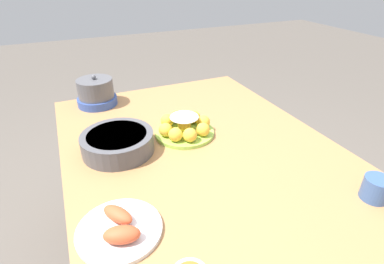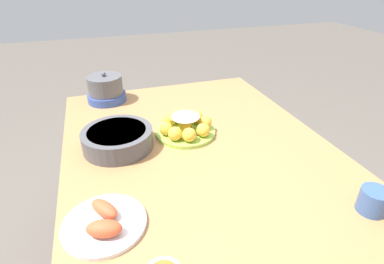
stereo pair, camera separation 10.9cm
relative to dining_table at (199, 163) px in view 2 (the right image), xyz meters
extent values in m
cylinder|color=#A87547|center=(0.68, -0.50, -0.31)|extent=(0.06, 0.06, 0.74)
cylinder|color=#A87547|center=(0.68, 0.50, -0.31)|extent=(0.06, 0.06, 0.74)
cube|color=#A87547|center=(0.00, 0.00, 0.07)|extent=(1.45, 1.09, 0.03)
cylinder|color=#99CC4C|center=(0.12, 0.02, 0.09)|extent=(0.26, 0.26, 0.02)
sphere|color=yellow|center=(0.21, 0.02, 0.13)|extent=(0.06, 0.06, 0.06)
sphere|color=yellow|center=(0.19, 0.08, 0.13)|extent=(0.06, 0.06, 0.06)
sphere|color=yellow|center=(0.11, 0.11, 0.13)|extent=(0.06, 0.06, 0.06)
sphere|color=yellow|center=(0.06, 0.09, 0.13)|extent=(0.06, 0.06, 0.06)
sphere|color=yellow|center=(0.03, 0.03, 0.13)|extent=(0.06, 0.06, 0.06)
sphere|color=yellow|center=(0.05, -0.04, 0.13)|extent=(0.06, 0.06, 0.06)
sphere|color=yellow|center=(0.11, -0.07, 0.13)|extent=(0.06, 0.06, 0.06)
sphere|color=yellow|center=(0.18, -0.05, 0.13)|extent=(0.06, 0.06, 0.06)
ellipsoid|color=white|center=(0.12, 0.02, 0.17)|extent=(0.13, 0.13, 0.02)
sphere|color=yellow|center=(0.12, 0.02, 0.13)|extent=(0.06, 0.06, 0.06)
cylinder|color=#4C4C51|center=(0.10, 0.32, 0.13)|extent=(0.29, 0.29, 0.08)
cylinder|color=brown|center=(0.10, 0.32, 0.16)|extent=(0.24, 0.24, 0.01)
cylinder|color=silver|center=(-0.32, 0.40, 0.09)|extent=(0.25, 0.25, 0.01)
ellipsoid|color=#D1512D|center=(-0.29, 0.40, 0.12)|extent=(0.11, 0.10, 0.04)
ellipsoid|color=#D1512D|center=(-0.37, 0.40, 0.12)|extent=(0.08, 0.11, 0.05)
cylinder|color=#38568E|center=(-0.51, -0.39, 0.12)|extent=(0.09, 0.09, 0.08)
cylinder|color=#334C99|center=(0.61, 0.33, 0.11)|extent=(0.21, 0.21, 0.04)
cylinder|color=#515156|center=(0.61, 0.33, 0.18)|extent=(0.18, 0.18, 0.10)
sphere|color=#515156|center=(0.61, 0.33, 0.24)|extent=(0.02, 0.02, 0.02)
camera|label=1|loc=(-0.96, 0.46, 0.76)|focal=28.00mm
camera|label=2|loc=(-1.00, 0.35, 0.76)|focal=28.00mm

